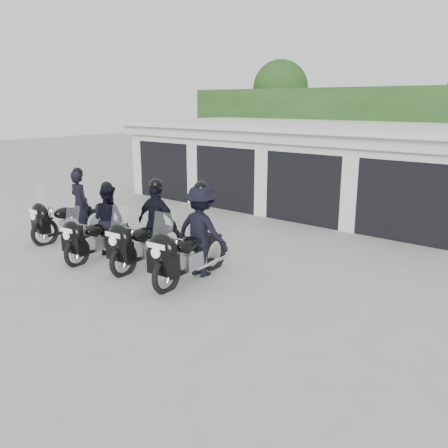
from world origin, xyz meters
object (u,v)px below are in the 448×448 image
Objects in this scene: police_bike_c at (151,228)px; police_bike_d at (196,237)px; police_bike_a at (70,211)px; police_bike_b at (103,225)px.

police_bike_c is 0.96× the size of police_bike_d.
police_bike_a is 4.70m from police_bike_d.
police_bike_c is (3.31, 0.02, 0.07)m from police_bike_a.
police_bike_d is (1.39, 0.02, 0.04)m from police_bike_c.
police_bike_b is 2.78m from police_bike_d.
police_bike_b is (1.96, -0.34, -0.00)m from police_bike_a.
police_bike_c is at bearing 3.28° from police_bike_a.
police_bike_d is at bearing 3.40° from police_bike_a.
police_bike_a is 1.98m from police_bike_b.
police_bike_d is at bearing -4.54° from police_bike_c.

